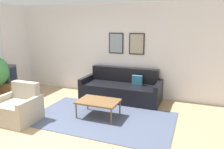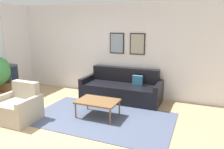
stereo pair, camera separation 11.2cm
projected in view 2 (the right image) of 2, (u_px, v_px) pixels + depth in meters
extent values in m
plane|color=tan|center=(46.00, 126.00, 4.59)|extent=(16.00, 16.00, 0.00)
cube|color=#4C5670|center=(102.00, 118.00, 4.97)|extent=(3.19, 1.88, 0.01)
cube|color=silver|center=(100.00, 49.00, 6.68)|extent=(8.00, 0.06, 2.70)
cube|color=black|center=(117.00, 43.00, 6.38)|extent=(0.44, 0.03, 0.60)
cube|color=#8999A8|center=(117.00, 43.00, 6.36)|extent=(0.38, 0.01, 0.54)
cube|color=black|center=(137.00, 44.00, 6.14)|extent=(0.44, 0.03, 0.60)
cube|color=#A89E89|center=(137.00, 44.00, 6.13)|extent=(0.38, 0.01, 0.54)
cube|color=black|center=(121.00, 92.00, 6.13)|extent=(1.98, 0.90, 0.46)
cube|color=black|center=(125.00, 74.00, 6.35)|extent=(1.98, 0.20, 0.41)
cube|color=black|center=(88.00, 86.00, 6.51)|extent=(0.12, 0.90, 0.60)
cube|color=black|center=(158.00, 94.00, 5.72)|extent=(0.12, 0.90, 0.60)
cube|color=teal|center=(138.00, 81.00, 5.98)|extent=(0.28, 0.10, 0.28)
cube|color=brown|center=(98.00, 101.00, 4.99)|extent=(0.93, 0.64, 0.04)
cylinder|color=brown|center=(76.00, 111.00, 4.94)|extent=(0.04, 0.04, 0.35)
cylinder|color=brown|center=(110.00, 117.00, 4.62)|extent=(0.04, 0.04, 0.35)
cylinder|color=brown|center=(87.00, 103.00, 5.44)|extent=(0.04, 0.04, 0.35)
cylinder|color=brown|center=(119.00, 108.00, 5.12)|extent=(0.04, 0.04, 0.35)
cube|color=brown|center=(9.00, 89.00, 6.30)|extent=(0.67, 0.44, 0.51)
cube|color=#424247|center=(8.00, 73.00, 6.19)|extent=(0.52, 0.28, 0.48)
cube|color=#192333|center=(15.00, 73.00, 6.09)|extent=(0.01, 0.23, 0.38)
cube|color=#B2A893|center=(17.00, 111.00, 4.81)|extent=(0.66, 0.76, 0.45)
cube|color=#B2A893|center=(26.00, 90.00, 4.98)|extent=(0.66, 0.16, 0.39)
cube|color=#B2A893|center=(5.00, 106.00, 4.93)|extent=(0.09, 0.76, 0.57)
cube|color=#B2A893|center=(31.00, 111.00, 4.65)|extent=(0.09, 0.76, 0.57)
cylinder|color=#935638|center=(8.00, 92.00, 6.56)|extent=(0.22, 0.22, 0.20)
cylinder|color=#51381E|center=(7.00, 87.00, 6.52)|extent=(0.04, 0.04, 0.12)
sphere|color=#3D8442|center=(6.00, 79.00, 6.46)|extent=(0.41, 0.41, 0.41)
cylinder|color=#935638|center=(6.00, 94.00, 6.43)|extent=(0.27, 0.27, 0.18)
cylinder|color=#51381E|center=(5.00, 88.00, 6.39)|extent=(0.04, 0.04, 0.18)
sphere|color=#3D8442|center=(4.00, 77.00, 6.31)|extent=(0.60, 0.60, 0.60)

